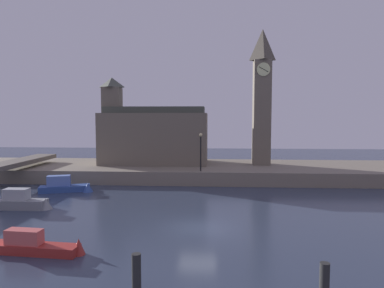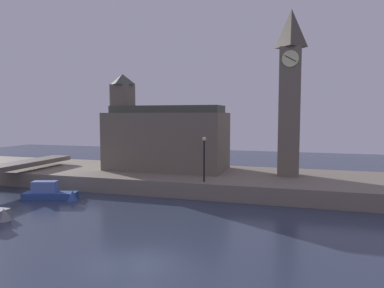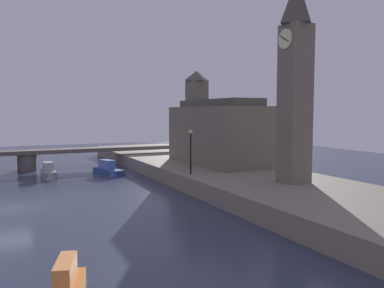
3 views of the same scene
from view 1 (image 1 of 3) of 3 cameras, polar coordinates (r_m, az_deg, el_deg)
The scene contains 9 objects.
ground_plane at distance 24.05m, azimuth 0.91°, elevation -13.41°, with size 120.00×120.00×0.00m, color #2D384C.
far_embankment at distance 43.39m, azimuth 2.19°, elevation -4.38°, with size 70.00×12.00×1.50m, color slate.
clock_tower at distance 44.21m, azimuth 11.25°, elevation 7.77°, with size 2.28×2.32×16.46m.
parliament_hall at distance 45.02m, azimuth -6.55°, elevation 1.46°, with size 13.26×6.57×10.84m.
streetlamp at distance 38.04m, azimuth 1.42°, elevation -0.60°, with size 0.36×0.36×4.12m.
mooring_post_left at distance 15.73m, azimuth -8.99°, elevation -20.04°, with size 0.39×0.39×1.71m, color #272727.
boat_tour_blue at distance 37.07m, azimuth -19.33°, elevation -6.50°, with size 5.63×2.80×1.85m.
boat_dinghy_red at distance 21.31m, azimuth -23.09°, elevation -14.96°, with size 5.38×1.44×1.63m.
boat_cruiser_grey at distance 31.58m, azimuth -25.31°, elevation -8.45°, with size 4.42×1.40×1.70m.
Camera 1 is at (1.10, -22.88, 7.34)m, focal length 32.95 mm.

